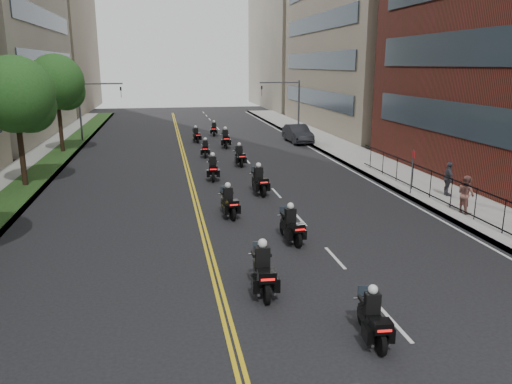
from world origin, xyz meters
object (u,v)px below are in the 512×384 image
motorcycle_2 (263,272)px  motorcycle_7 (240,157)px  motorcycle_3 (291,227)px  motorcycle_8 (205,149)px  motorcycle_6 (213,169)px  motorcycle_4 (229,203)px  motorcycle_10 (196,136)px  motorcycle_9 (226,139)px  parked_sedan (298,134)px  pedestrian_b (466,194)px  motorcycle_11 (214,130)px  pedestrian_c (448,179)px  motorcycle_1 (373,320)px  motorcycle_5 (259,182)px

motorcycle_2 → motorcycle_7: (2.42, 20.60, -0.04)m
motorcycle_2 → motorcycle_3: motorcycle_2 is taller
motorcycle_2 → motorcycle_8: (0.30, 24.66, -0.10)m
motorcycle_6 → motorcycle_4: bearing=-86.1°
motorcycle_10 → motorcycle_9: bearing=-64.3°
parked_sedan → pedestrian_b: size_ratio=2.73×
motorcycle_4 → motorcycle_6: size_ratio=0.95×
motorcycle_11 → pedestrian_c: size_ratio=1.13×
motorcycle_4 → motorcycle_6: motorcycle_6 is taller
motorcycle_8 → pedestrian_c: pedestrian_c is taller
motorcycle_1 → motorcycle_8: size_ratio=1.01×
motorcycle_1 → pedestrian_c: bearing=57.0°
motorcycle_2 → pedestrian_b: size_ratio=1.31×
motorcycle_5 → motorcycle_10: size_ratio=1.13×
motorcycle_11 → parked_sedan: bearing=-32.0°
motorcycle_1 → motorcycle_10: (-2.17, 35.78, 0.01)m
motorcycle_2 → pedestrian_b: bearing=32.9°
parked_sedan → pedestrian_b: bearing=-87.7°
motorcycle_10 → motorcycle_7: bearing=-86.6°
motorcycle_2 → motorcycle_4: bearing=92.9°
motorcycle_8 → pedestrian_b: bearing=-52.9°
motorcycle_3 → pedestrian_c: (10.16, 5.19, 0.43)m
motorcycle_3 → parked_sedan: bearing=67.2°
pedestrian_b → pedestrian_c: size_ratio=0.99×
motorcycle_1 → motorcycle_10: size_ratio=0.99×
motorcycle_3 → motorcycle_10: 28.07m
motorcycle_5 → motorcycle_6: size_ratio=1.02×
motorcycle_1 → pedestrian_b: 13.34m
parked_sedan → pedestrian_b: 24.20m
motorcycle_4 → pedestrian_c: pedestrian_c is taller
motorcycle_8 → pedestrian_b: size_ratio=1.13×
motorcycle_2 → motorcycle_3: (2.08, 4.43, -0.05)m
motorcycle_9 → motorcycle_11: motorcycle_9 is taller
motorcycle_2 → motorcycle_10: size_ratio=1.13×
motorcycle_4 → motorcycle_9: bearing=75.6°
motorcycle_4 → motorcycle_10: (0.09, 24.01, -0.04)m
motorcycle_6 → motorcycle_10: (0.03, 15.94, -0.07)m
motorcycle_8 → motorcycle_9: motorcycle_9 is taller
parked_sedan → motorcycle_5: bearing=-113.5°
motorcycle_3 → motorcycle_6: size_ratio=0.95×
motorcycle_2 → motorcycle_3: 4.89m
motorcycle_6 → pedestrian_c: bearing=-25.2°
motorcycle_1 → motorcycle_4: size_ratio=0.93×
motorcycle_1 → motorcycle_7: (0.14, 23.95, 0.06)m
motorcycle_3 → motorcycle_1: bearing=-95.6°
motorcycle_10 → pedestrian_c: bearing=-69.7°
motorcycle_3 → motorcycle_4: size_ratio=0.99×
motorcycle_5 → motorcycle_8: 12.40m
motorcycle_8 → motorcycle_2: bearing=-84.7°
motorcycle_8 → pedestrian_b: (10.97, -18.17, 0.46)m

